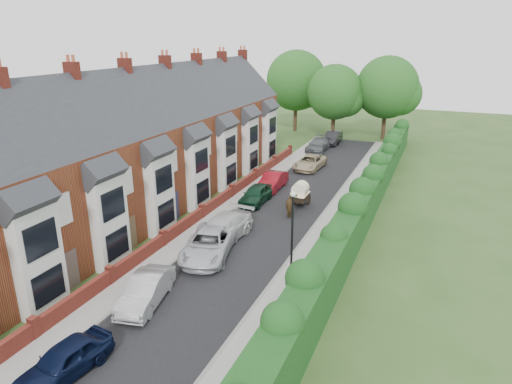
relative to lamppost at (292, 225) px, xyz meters
The scene contains 25 objects.
ground 6.20m from the lamppost, 130.36° to the right, with size 140.00×140.00×0.00m, color #2D4C1E.
road 8.66m from the lamppost, 119.12° to the left, with size 6.00×58.00×0.02m, color black.
pavement_hedge_side 7.71m from the lamppost, 88.36° to the left, with size 2.20×58.00×0.12m, color gray.
pavement_house_side 10.93m from the lamppost, 137.91° to the left, with size 1.70×58.00×0.12m, color gray.
kerb_hedge_side 7.76m from the lamppost, 96.92° to the left, with size 0.18×58.00×0.13m, color gray.
kerb_house_side 10.38m from the lamppost, 134.79° to the left, with size 0.18×58.00×0.13m, color gray.
hedge 7.47m from the lamppost, 74.05° to the left, with size 2.10×58.00×2.85m.
terrace_row 15.52m from the lamppost, 157.25° to the left, with size 9.05×40.50×11.50m.
garden_wall_row 10.98m from the lamppost, 145.56° to the left, with size 0.35×40.35×1.10m.
lamppost is the anchor object (origin of this frame).
tree_far_left 36.66m from the lamppost, 99.53° to the left, with size 7.14×6.80×9.29m.
tree_far_right 38.20m from the lamppost, 90.02° to the left, with size 7.98×7.60×10.31m.
tree_far_back 41.01m from the lamppost, 107.06° to the left, with size 8.40×8.00×10.82m.
car_navy 12.04m from the lamppost, 119.77° to the right, with size 1.61×4.00×1.36m, color black.
car_silver_a 8.02m from the lamppost, 141.30° to the right, with size 1.52×4.36×1.44m, color #A7A6AB.
car_silver_b 6.14m from the lamppost, 169.72° to the left, with size 2.57×5.57×1.55m, color silver.
car_white 7.05m from the lamppost, 150.91° to the left, with size 2.25×5.54×1.61m, color silver.
car_green 12.53m from the lamppost, 121.45° to the left, with size 1.69×4.20×1.43m, color black.
car_red 15.79m from the lamppost, 114.26° to the left, with size 1.54×4.41×1.45m, color maroon.
car_beige 22.24m from the lamppost, 103.53° to the left, with size 2.24×4.87×1.35m, color tan.
car_grey 29.81m from the lamppost, 102.45° to the left, with size 2.03×4.98×1.45m, color #575B5F.
car_black 34.60m from the lamppost, 99.52° to the left, with size 1.64×4.07×1.39m, color black.
horse 9.97m from the lamppost, 108.12° to the left, with size 0.87×1.91×1.62m, color #523B1E.
horse_cart 11.83m from the lamppost, 104.96° to the left, with size 1.22×2.70×1.95m.
car_extra_far 33.79m from the lamppost, 99.75° to the left, with size 1.59×4.56×1.50m, color black.
Camera 1 is at (9.99, -16.77, 12.61)m, focal length 32.00 mm.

